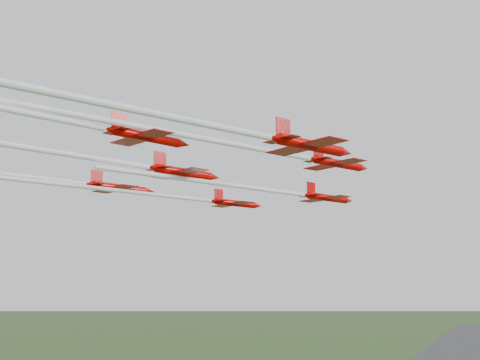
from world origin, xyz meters
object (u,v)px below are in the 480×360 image
at_px(jet_row3_right, 245,132).
at_px(jet_row2_left, 129,192).
at_px(jet_row3_left, 17,176).
at_px(jet_row3_mid, 50,151).
at_px(jet_row2_right, 232,144).
at_px(jet_lead, 284,192).

bearing_deg(jet_row3_right, jet_row2_left, 170.69).
relative_size(jet_row2_left, jet_row3_right, 1.51).
bearing_deg(jet_row3_left, jet_row3_mid, -10.15).
bearing_deg(jet_row2_left, jet_row2_right, 1.35).
distance_m(jet_row2_left, jet_row3_mid, 18.62).
bearing_deg(jet_row3_right, jet_row3_left, -168.16).
bearing_deg(jet_row2_left, jet_row3_mid, -57.14).
xyz_separation_m(jet_lead, jet_row2_left, (-17.84, -13.49, -0.71)).
height_order(jet_row3_left, jet_row3_mid, jet_row3_mid).
relative_size(jet_row3_left, jet_row3_mid, 0.90).
xyz_separation_m(jet_lead, jet_row2_right, (2.12, -22.66, 2.15)).
bearing_deg(jet_row2_left, jet_lead, 63.12).
xyz_separation_m(jet_row3_left, jet_row3_mid, (14.21, -9.70, 0.05)).
distance_m(jet_row2_left, jet_row3_left, 14.93).
relative_size(jet_lead, jet_row3_mid, 0.64).
height_order(jet_lead, jet_row3_right, jet_row3_right).
relative_size(jet_row2_right, jet_row3_mid, 0.93).
xyz_separation_m(jet_row2_left, jet_row2_right, (19.96, -9.17, 2.86)).
bearing_deg(jet_row2_left, jet_row3_right, -10.03).
bearing_deg(jet_row3_right, jet_lead, 130.56).
relative_size(jet_lead, jet_row2_right, 0.69).
bearing_deg(jet_lead, jet_row2_right, -58.50).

